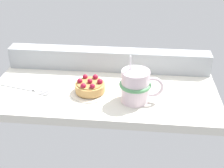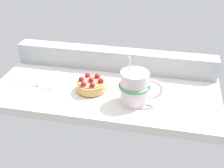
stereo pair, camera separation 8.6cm
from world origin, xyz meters
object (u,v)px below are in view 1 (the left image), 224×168
object	(u,v)px
raspberry_tart	(90,86)
dessert_fork	(25,89)
dessert_plate	(90,92)
coffee_mug	(136,86)

from	to	relation	value
raspberry_tart	dessert_fork	size ratio (longest dim) A/B	0.51
dessert_plate	dessert_fork	distance (cm)	20.19
coffee_mug	dessert_fork	bearing A→B (deg)	175.32
raspberry_tart	dessert_fork	xyz separation A→B (cm)	(-20.19, -0.11, -1.97)
dessert_fork	raspberry_tart	bearing A→B (deg)	0.31
dessert_plate	raspberry_tart	bearing A→B (deg)	-159.19
dessert_plate	dessert_fork	size ratio (longest dim) A/B	0.69
raspberry_tart	dessert_fork	world-z (taller)	raspberry_tart
raspberry_tart	coffee_mug	xyz separation A→B (cm)	(13.62, -2.88, 2.54)
dessert_plate	coffee_mug	size ratio (longest dim) A/B	0.84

